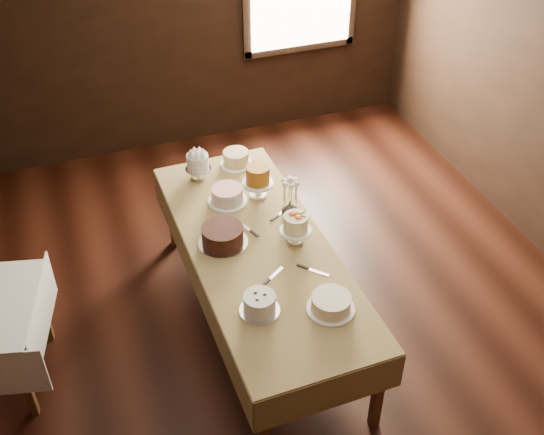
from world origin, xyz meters
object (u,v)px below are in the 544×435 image
Objects in this scene: cake_server_b at (319,272)px; cake_server_c at (244,226)px; cake_meringue at (198,167)px; display_table at (259,252)px; cake_server_d at (284,210)px; cake_lattice at (227,196)px; flower_vase at (290,209)px; cake_cream at (331,304)px; cake_server_a at (276,273)px; cake_speckled at (236,159)px; cake_flowers at (295,230)px; cake_chocolate at (223,236)px; cake_swirl at (260,304)px; cake_caramel at (258,183)px.

cake_server_b is 1.00× the size of cake_server_c.
display_table is at bearing -79.45° from cake_meringue.
display_table is 0.47m from cake_server_d.
cake_lattice is 0.52m from flower_vase.
cake_server_c is (-0.33, 0.66, 0.00)m from cake_server_b.
cake_cream is 0.49m from cake_server_a.
flower_vase is at bearing -77.90° from cake_speckled.
cake_flowers reaches higher than cake_lattice.
cake_speckled is at bearing 67.47° from cake_chocolate.
cake_server_c is at bearing 136.39° from cake_flowers.
cake_meringue is at bearing 100.55° from display_table.
cake_lattice is 0.46m from cake_server_d.
cake_swirl is at bearing 162.12° from cake_cream.
cake_cream is (0.29, -1.34, -0.00)m from cake_lattice.
cake_server_a and cake_server_d have the same top height.
cake_server_a is 0.57m from cake_server_c.
display_table is 9.24× the size of cake_speckled.
cake_swirl is at bearing -96.81° from cake_lattice.
cake_flowers is 0.39m from cake_server_b.
cake_server_b is (0.50, 0.21, -0.06)m from cake_swirl.
display_table is 10.46× the size of cake_server_d.
cake_flowers is 1.02× the size of cake_server_c.
flower_vase is (0.10, 1.00, 0.01)m from cake_cream.
cake_caramel is 0.37m from flower_vase.
cake_speckled is at bearing 81.46° from display_table.
cake_meringue is at bearing 95.40° from cake_server_d.
cake_meringue is 1.32m from cake_server_a.
cake_meringue is (-0.18, 0.99, 0.16)m from display_table.
cake_meringue is at bearing -166.98° from cake_speckled.
flower_vase is at bearing -54.70° from cake_meringue.
cake_meringue reaches higher than cake_server_b.
cake_chocolate is at bearing 163.22° from cake_flowers.
cake_server_d is (0.55, 0.21, -0.06)m from cake_chocolate.
cake_swirl is at bearing -87.55° from cake_chocolate.
flower_vase is (0.17, -0.81, 0.01)m from cake_speckled.
cake_caramel is 0.63m from cake_chocolate.
cake_server_a is at bearing -59.67° from cake_chocolate.
cake_server_d is at bearing 101.72° from flower_vase.
cake_speckled is 0.84m from cake_server_c.
cake_lattice is 1.32× the size of cake_swirl.
cake_cream is 1.01m from flower_vase.
cake_server_d is at bearing -52.47° from cake_meringue.
cake_server_a is at bearing -81.07° from cake_meringue.
cake_speckled is 0.78× the size of cake_lattice.
cake_lattice is at bearing 139.37° from flower_vase.
flower_vase is at bearing 13.32° from cake_chocolate.
cake_server_b is at bearing -123.74° from cake_server_d.
cake_swirl is 0.84× the size of cake_cream.
cake_flowers is 0.38m from cake_server_d.
cake_chocolate is 0.73m from cake_swirl.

